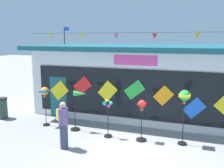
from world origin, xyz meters
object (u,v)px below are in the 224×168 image
at_px(wind_spinner_left, 79,103).
at_px(wind_spinner_far_left, 45,95).
at_px(kite_shop_building, 148,78).
at_px(wind_spinner_center_right, 142,113).
at_px(trash_bin, 2,108).
at_px(wind_spinner_right, 184,100).
at_px(wind_spinner_center_left, 108,114).
at_px(person_near_camera, 63,124).

bearing_deg(wind_spinner_left, wind_spinner_far_left, 177.37).
xyz_separation_m(kite_shop_building, wind_spinner_center_right, (0.66, -4.21, -0.66)).
bearing_deg(kite_shop_building, trash_bin, -148.54).
xyz_separation_m(wind_spinner_center_right, wind_spinner_right, (1.49, 0.17, 0.56)).
bearing_deg(trash_bin, wind_spinner_right, -1.31).
height_order(kite_shop_building, wind_spinner_left, kite_shop_building).
bearing_deg(wind_spinner_center_left, wind_spinner_right, 5.78).
distance_m(kite_shop_building, wind_spinner_center_right, 4.31).
height_order(wind_spinner_center_left, trash_bin, wind_spinner_center_left).
bearing_deg(wind_spinner_right, trash_bin, 178.69).
bearing_deg(wind_spinner_right, person_near_camera, -155.89).
height_order(kite_shop_building, wind_spinner_far_left, kite_shop_building).
bearing_deg(kite_shop_building, person_near_camera, -106.89).
height_order(wind_spinner_center_right, wind_spinner_right, wind_spinner_right).
bearing_deg(wind_spinner_left, kite_shop_building, 63.46).
distance_m(wind_spinner_center_right, trash_bin, 6.97).
height_order(wind_spinner_center_right, trash_bin, wind_spinner_center_right).
relative_size(kite_shop_building, wind_spinner_center_right, 6.93).
bearing_deg(wind_spinner_right, wind_spinner_center_right, -173.33).
xyz_separation_m(kite_shop_building, wind_spinner_far_left, (-3.71, -3.99, -0.35)).
bearing_deg(wind_spinner_far_left, wind_spinner_left, -2.63).
bearing_deg(wind_spinner_right, kite_shop_building, 118.00).
distance_m(wind_spinner_center_left, person_near_camera, 1.83).
height_order(kite_shop_building, person_near_camera, kite_shop_building).
xyz_separation_m(wind_spinner_far_left, wind_spinner_center_right, (4.37, -0.22, -0.31)).
height_order(wind_spinner_left, person_near_camera, wind_spinner_left).
bearing_deg(wind_spinner_right, wind_spinner_center_left, -174.22).
distance_m(kite_shop_building, wind_spinner_center_left, 4.44).
xyz_separation_m(kite_shop_building, person_near_camera, (-1.76, -5.78, -0.86)).
distance_m(kite_shop_building, person_near_camera, 6.10).
xyz_separation_m(wind_spinner_center_left, person_near_camera, (-1.10, -1.46, -0.06)).
xyz_separation_m(wind_spinner_far_left, wind_spinner_center_left, (3.06, -0.33, -0.45)).
bearing_deg(wind_spinner_center_left, wind_spinner_left, 169.60).
distance_m(wind_spinner_left, wind_spinner_center_right, 2.69).
relative_size(wind_spinner_far_left, trash_bin, 1.72).
height_order(wind_spinner_far_left, trash_bin, wind_spinner_far_left).
relative_size(wind_spinner_left, trash_bin, 1.70).
xyz_separation_m(wind_spinner_left, wind_spinner_right, (4.18, 0.03, 0.45)).
bearing_deg(wind_spinner_left, wind_spinner_right, 0.43).
xyz_separation_m(wind_spinner_left, trash_bin, (-4.25, 0.22, -0.70)).
distance_m(wind_spinner_far_left, wind_spinner_left, 1.69).
distance_m(wind_spinner_far_left, person_near_camera, 2.70).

